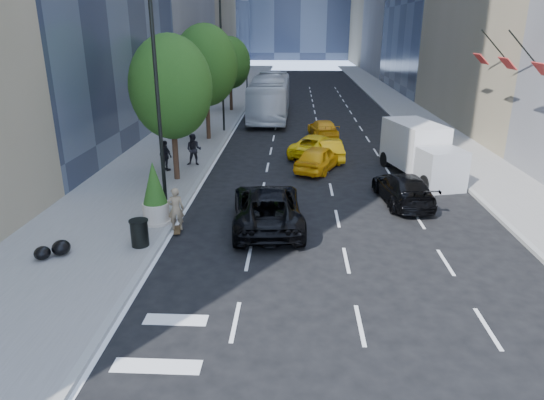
# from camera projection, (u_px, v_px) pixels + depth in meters

# --- Properties ---
(ground) EXTENTS (160.00, 160.00, 0.00)m
(ground) POSITION_uv_depth(u_px,v_px,m) (318.00, 260.00, 17.33)
(ground) COLOR black
(ground) RESTS_ON ground
(sidewalk_left) EXTENTS (6.00, 120.00, 0.15)m
(sidewalk_left) POSITION_uv_depth(u_px,v_px,m) (210.00, 114.00, 45.92)
(sidewalk_left) COLOR slate
(sidewalk_left) RESTS_ON ground
(sidewalk_right) EXTENTS (4.00, 120.00, 0.15)m
(sidewalk_right) POSITION_uv_depth(u_px,v_px,m) (412.00, 116.00, 45.07)
(sidewalk_right) COLOR slate
(sidewalk_right) RESTS_ON ground
(lamp_near) EXTENTS (2.13, 0.22, 10.00)m
(lamp_near) POSITION_uv_depth(u_px,v_px,m) (161.00, 81.00, 19.42)
(lamp_near) COLOR black
(lamp_near) RESTS_ON sidewalk_left
(lamp_far) EXTENTS (2.13, 0.22, 10.00)m
(lamp_far) POSITION_uv_depth(u_px,v_px,m) (224.00, 56.00, 36.35)
(lamp_far) COLOR black
(lamp_far) RESTS_ON sidewalk_left
(tree_near) EXTENTS (4.20, 4.20, 7.46)m
(tree_near) POSITION_uv_depth(u_px,v_px,m) (171.00, 87.00, 24.44)
(tree_near) COLOR black
(tree_near) RESTS_ON sidewalk_left
(tree_mid) EXTENTS (4.50, 4.50, 7.99)m
(tree_mid) POSITION_uv_depth(u_px,v_px,m) (206.00, 66.00, 33.73)
(tree_mid) COLOR black
(tree_mid) RESTS_ON sidewalk_left
(tree_far) EXTENTS (3.90, 3.90, 6.92)m
(tree_far) POSITION_uv_depth(u_px,v_px,m) (230.00, 63.00, 46.19)
(tree_far) COLOR black
(tree_far) RESTS_ON sidewalk_left
(traffic_signal) EXTENTS (2.48, 0.53, 5.20)m
(traffic_signal) POSITION_uv_depth(u_px,v_px,m) (247.00, 61.00, 53.81)
(traffic_signal) COLOR black
(traffic_signal) RESTS_ON sidewalk_left
(facade_flags) EXTENTS (1.85, 13.30, 2.05)m
(facade_flags) POSITION_uv_depth(u_px,v_px,m) (527.00, 62.00, 24.17)
(facade_flags) COLOR black
(facade_flags) RESTS_ON ground
(skateboarder) EXTENTS (0.71, 0.53, 1.77)m
(skateboarder) POSITION_uv_depth(u_px,v_px,m) (176.00, 212.00, 19.33)
(skateboarder) COLOR #826E51
(skateboarder) RESTS_ON ground
(black_sedan_lincoln) EXTENTS (3.29, 6.21, 1.66)m
(black_sedan_lincoln) POSITION_uv_depth(u_px,v_px,m) (267.00, 207.00, 20.02)
(black_sedan_lincoln) COLOR black
(black_sedan_lincoln) RESTS_ON ground
(black_sedan_mercedes) EXTENTS (2.46, 5.07, 1.42)m
(black_sedan_mercedes) POSITION_uv_depth(u_px,v_px,m) (403.00, 188.00, 22.69)
(black_sedan_mercedes) COLOR black
(black_sedan_mercedes) RESTS_ON ground
(taxi_a) EXTENTS (3.26, 4.64, 1.47)m
(taxi_a) POSITION_uv_depth(u_px,v_px,m) (319.00, 158.00, 27.87)
(taxi_a) COLOR #F1A70C
(taxi_a) RESTS_ON ground
(taxi_b) EXTENTS (1.84, 4.00, 1.27)m
(taxi_b) POSITION_uv_depth(u_px,v_px,m) (328.00, 150.00, 30.23)
(taxi_b) COLOR #FFB00D
(taxi_b) RESTS_ON ground
(taxi_c) EXTENTS (4.05, 5.49, 1.39)m
(taxi_c) POSITION_uv_depth(u_px,v_px,m) (317.00, 145.00, 31.06)
(taxi_c) COLOR yellow
(taxi_c) RESTS_ON ground
(taxi_d) EXTENTS (2.39, 4.72, 1.31)m
(taxi_d) POSITION_uv_depth(u_px,v_px,m) (323.00, 129.00, 36.33)
(taxi_d) COLOR #F1A10C
(taxi_d) RESTS_ON ground
(city_bus) EXTENTS (3.23, 13.52, 3.76)m
(city_bus) POSITION_uv_depth(u_px,v_px,m) (270.00, 97.00, 43.95)
(city_bus) COLOR silver
(city_bus) RESTS_ON ground
(box_truck) EXTENTS (3.59, 6.36, 2.88)m
(box_truck) POSITION_uv_depth(u_px,v_px,m) (420.00, 151.00, 26.46)
(box_truck) COLOR silver
(box_truck) RESTS_ON ground
(pedestrian_a) EXTENTS (0.91, 0.71, 1.86)m
(pedestrian_a) POSITION_uv_depth(u_px,v_px,m) (194.00, 150.00, 28.32)
(pedestrian_a) COLOR black
(pedestrian_a) RESTS_ON sidewalk_left
(pedestrian_b) EXTENTS (1.06, 0.96, 1.74)m
(pedestrian_b) POSITION_uv_depth(u_px,v_px,m) (166.00, 156.00, 27.24)
(pedestrian_b) COLOR black
(pedestrian_b) RESTS_ON sidewalk_left
(trash_can) EXTENTS (0.65, 0.65, 0.97)m
(trash_can) POSITION_uv_depth(u_px,v_px,m) (140.00, 233.00, 17.93)
(trash_can) COLOR black
(trash_can) RESTS_ON sidewalk_left
(planter_shrub) EXTENTS (1.09, 1.09, 2.62)m
(planter_shrub) POSITION_uv_depth(u_px,v_px,m) (155.00, 194.00, 19.81)
(planter_shrub) COLOR #BEB19E
(planter_shrub) RESTS_ON sidewalk_left
(garbage_bags) EXTENTS (1.09, 1.05, 0.54)m
(garbage_bags) POSITION_uv_depth(u_px,v_px,m) (54.00, 250.00, 17.15)
(garbage_bags) COLOR black
(garbage_bags) RESTS_ON sidewalk_left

